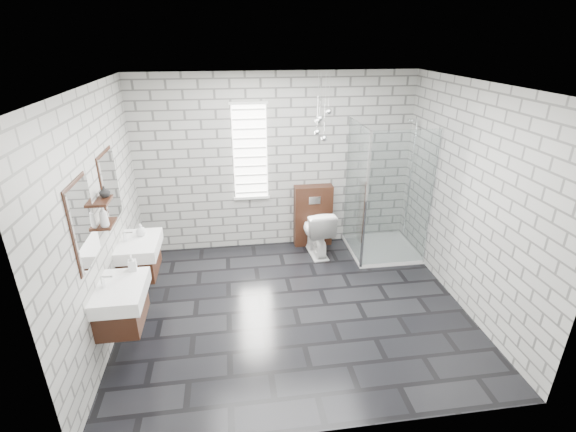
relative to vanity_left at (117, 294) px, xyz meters
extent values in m
cube|color=black|center=(1.91, 0.55, -0.77)|extent=(4.20, 3.60, 0.02)
cube|color=white|center=(1.91, 0.55, 1.95)|extent=(4.20, 3.60, 0.02)
cube|color=#A3A39E|center=(1.91, 2.36, 0.59)|extent=(4.20, 0.02, 2.70)
cube|color=#A3A39E|center=(1.91, -1.26, 0.59)|extent=(4.20, 0.02, 2.70)
cube|color=#A3A39E|center=(-0.20, 0.55, 0.59)|extent=(0.02, 3.60, 2.70)
cube|color=#A3A39E|center=(4.02, 0.55, 0.59)|extent=(0.02, 3.60, 2.70)
cube|color=#391D11|center=(0.02, 0.00, -0.21)|extent=(0.42, 0.62, 0.30)
cube|color=silver|center=(0.22, 0.00, -0.18)|extent=(0.02, 0.35, 0.01)
cube|color=white|center=(0.04, 0.00, 0.02)|extent=(0.47, 0.70, 0.15)
cylinder|color=silver|center=(-0.11, 0.00, 0.15)|extent=(0.04, 0.04, 0.12)
cylinder|color=silver|center=(-0.06, 0.00, 0.20)|extent=(0.10, 0.02, 0.02)
cube|color=white|center=(-0.17, 0.00, 0.79)|extent=(0.03, 0.55, 0.80)
cube|color=#391D11|center=(-0.19, 0.00, 0.79)|extent=(0.01, 0.59, 0.84)
cube|color=#391D11|center=(0.02, 1.01, -0.21)|extent=(0.42, 0.62, 0.30)
cube|color=silver|center=(0.22, 1.01, -0.18)|extent=(0.02, 0.35, 0.01)
cube|color=white|center=(0.04, 1.01, 0.02)|extent=(0.47, 0.70, 0.15)
cylinder|color=silver|center=(-0.11, 1.01, 0.15)|extent=(0.04, 0.04, 0.12)
cylinder|color=silver|center=(-0.06, 1.01, 0.20)|extent=(0.10, 0.02, 0.02)
cube|color=white|center=(-0.17, 1.01, 0.79)|extent=(0.03, 0.55, 0.80)
cube|color=#391D11|center=(-0.19, 1.01, 0.79)|extent=(0.01, 0.59, 0.84)
cube|color=#391D11|center=(-0.12, 0.50, 0.56)|extent=(0.14, 0.30, 0.03)
cube|color=#391D11|center=(-0.12, 0.50, 0.82)|extent=(0.14, 0.30, 0.03)
cube|color=white|center=(1.51, 2.33, 0.79)|extent=(0.50, 0.02, 1.40)
cube|color=silver|center=(1.51, 2.32, 1.51)|extent=(0.56, 0.04, 0.04)
cube|color=silver|center=(1.51, 2.32, 0.07)|extent=(0.56, 0.04, 0.04)
cube|color=silver|center=(1.51, 2.31, 0.16)|extent=(0.48, 0.01, 0.02)
cube|color=silver|center=(1.51, 2.31, 0.30)|extent=(0.48, 0.01, 0.02)
cube|color=silver|center=(1.51, 2.31, 0.44)|extent=(0.48, 0.01, 0.02)
cube|color=silver|center=(1.51, 2.31, 0.58)|extent=(0.48, 0.01, 0.02)
cube|color=silver|center=(1.51, 2.31, 0.72)|extent=(0.48, 0.01, 0.02)
cube|color=silver|center=(1.51, 2.31, 0.86)|extent=(0.48, 0.01, 0.02)
cube|color=silver|center=(1.51, 2.31, 1.00)|extent=(0.48, 0.01, 0.02)
cube|color=silver|center=(1.51, 2.31, 1.14)|extent=(0.48, 0.01, 0.02)
cube|color=silver|center=(1.51, 2.31, 1.28)|extent=(0.48, 0.01, 0.03)
cube|color=silver|center=(1.51, 2.31, 1.42)|extent=(0.48, 0.01, 0.03)
cube|color=#391D11|center=(2.47, 2.25, -0.26)|extent=(0.60, 0.20, 1.00)
cube|color=silver|center=(2.47, 2.14, 0.04)|extent=(0.18, 0.01, 0.12)
cube|color=white|center=(3.51, 1.85, -0.73)|extent=(1.00, 1.00, 0.06)
cube|color=silver|center=(3.51, 1.36, 0.27)|extent=(1.00, 0.01, 2.00)
cube|color=silver|center=(3.02, 1.85, 0.27)|extent=(0.01, 1.00, 2.00)
cube|color=silver|center=(3.02, 1.36, 0.27)|extent=(0.03, 0.03, 2.00)
cube|color=silver|center=(3.99, 1.36, 0.27)|extent=(0.03, 0.03, 2.00)
cylinder|color=silver|center=(3.95, 2.05, 0.34)|extent=(0.02, 0.02, 1.80)
cylinder|color=silver|center=(3.87, 2.05, 1.26)|extent=(0.14, 0.14, 0.02)
sphere|color=silver|center=(2.42, 1.85, 1.17)|extent=(0.09, 0.09, 0.09)
cylinder|color=silver|center=(2.42, 1.85, 1.58)|extent=(0.01, 0.01, 0.73)
sphere|color=silver|center=(2.53, 1.90, 1.07)|extent=(0.09, 0.09, 0.09)
cylinder|color=silver|center=(2.53, 1.90, 1.53)|extent=(0.01, 0.01, 0.83)
sphere|color=silver|center=(2.47, 1.96, 1.34)|extent=(0.09, 0.09, 0.09)
cylinder|color=silver|center=(2.47, 1.96, 1.66)|extent=(0.01, 0.01, 0.56)
sphere|color=silver|center=(2.44, 1.96, 1.30)|extent=(0.09, 0.09, 0.09)
cylinder|color=silver|center=(2.44, 1.96, 1.65)|extent=(0.01, 0.01, 0.59)
sphere|color=silver|center=(2.59, 1.97, 1.43)|extent=(0.09, 0.09, 0.09)
cylinder|color=silver|center=(2.59, 1.97, 1.71)|extent=(0.01, 0.01, 0.47)
imported|color=white|center=(2.47, 1.93, -0.38)|extent=(0.48, 0.77, 0.75)
imported|color=#B2B2B2|center=(0.11, 0.29, 0.18)|extent=(0.09, 0.09, 0.18)
imported|color=#B2B2B2|center=(0.06, 1.15, 0.17)|extent=(0.16, 0.16, 0.16)
imported|color=#B2B2B2|center=(-0.11, 0.39, 0.69)|extent=(0.10, 0.10, 0.23)
imported|color=#B2B2B2|center=(-0.11, 0.57, 0.90)|extent=(0.13, 0.13, 0.12)
camera|label=1|loc=(1.21, -3.75, 2.41)|focal=26.00mm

